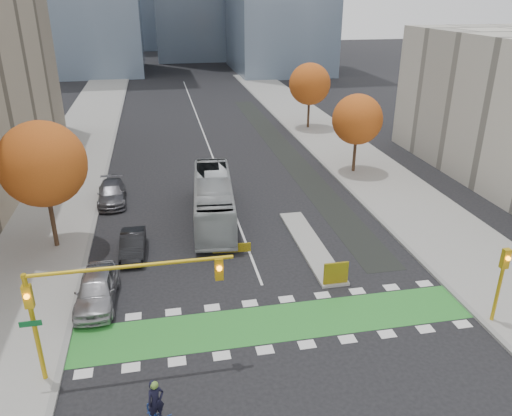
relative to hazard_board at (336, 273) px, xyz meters
name	(u,v)px	position (x,y,z in m)	size (l,w,h in m)	color
ground	(284,342)	(-4.00, -4.20, -0.80)	(300.00, 300.00, 0.00)	black
sidewalk_west	(54,201)	(-17.50, 15.80, -0.73)	(7.00, 120.00, 0.15)	gray
sidewalk_east	(378,178)	(9.50, 15.80, -0.73)	(7.00, 120.00, 0.15)	gray
curb_west	(100,197)	(-14.00, 15.80, -0.73)	(0.30, 120.00, 0.16)	gray
curb_east	(340,180)	(6.00, 15.80, -0.73)	(0.30, 120.00, 0.16)	gray
bike_crossing	(277,323)	(-4.00, -2.70, -0.79)	(20.00, 3.00, 0.01)	#2B832E
centre_line	(202,129)	(-4.00, 35.80, -0.80)	(0.15, 70.00, 0.01)	silver
bike_lane_paint	(284,150)	(3.50, 25.80, -0.80)	(2.50, 50.00, 0.01)	black
median_island	(310,245)	(0.00, 4.80, -0.72)	(1.60, 10.00, 0.16)	gray
hazard_board	(336,273)	(0.00, 0.00, 0.00)	(1.40, 0.12, 1.30)	yellow
tree_west	(43,164)	(-16.00, 7.80, 4.82)	(5.20, 5.20, 8.22)	#332114
tree_east_near	(357,119)	(8.00, 17.80, 4.06)	(4.40, 4.40, 7.08)	#332114
tree_east_far	(310,84)	(8.50, 33.80, 4.44)	(4.80, 4.80, 7.65)	#332114
traffic_signal_west	(97,293)	(-11.93, -4.71, 3.23)	(8.53, 0.56, 5.20)	#BF9914
traffic_signal_east	(502,275)	(6.50, -4.71, 1.93)	(0.35, 0.43, 4.10)	#BF9914
cyclist	(157,414)	(-9.86, -8.24, -0.03)	(1.42, 2.10, 2.30)	navy
bus	(213,199)	(-5.61, 10.07, 0.76)	(2.63, 11.23, 3.13)	#A1A6A8
parked_car_a	(96,289)	(-12.84, 0.80, 0.04)	(1.99, 4.94, 1.68)	#9C9BA0
parked_car_b	(133,245)	(-11.15, 5.86, -0.11)	(1.45, 4.16, 1.37)	black
parked_car_c	(112,193)	(-13.00, 14.80, -0.06)	(2.06, 5.08, 1.47)	#56555A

